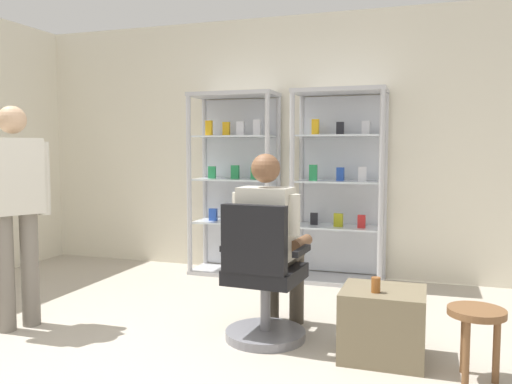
% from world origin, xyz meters
% --- Properties ---
extents(back_wall, '(6.00, 0.10, 2.70)m').
position_xyz_m(back_wall, '(0.00, 3.00, 1.35)').
color(back_wall, silver).
rests_on(back_wall, ground).
extents(display_cabinet_left, '(0.90, 0.45, 1.90)m').
position_xyz_m(display_cabinet_left, '(-0.55, 2.76, 0.96)').
color(display_cabinet_left, '#B7B7BC').
rests_on(display_cabinet_left, ground).
extents(display_cabinet_right, '(0.90, 0.45, 1.90)m').
position_xyz_m(display_cabinet_right, '(0.55, 2.76, 0.96)').
color(display_cabinet_right, '#B7B7BC').
rests_on(display_cabinet_right, ground).
extents(office_chair, '(0.58, 0.56, 0.96)m').
position_xyz_m(office_chair, '(0.33, 0.91, 0.39)').
color(office_chair, slate).
rests_on(office_chair, ground).
extents(seated_shopkeeper, '(0.51, 0.58, 1.29)m').
position_xyz_m(seated_shopkeeper, '(0.35, 1.08, 0.71)').
color(seated_shopkeeper, '#3F382D').
rests_on(seated_shopkeeper, ground).
extents(storage_crate, '(0.51, 0.46, 0.44)m').
position_xyz_m(storage_crate, '(1.14, 0.88, 0.22)').
color(storage_crate, '#72664C').
rests_on(storage_crate, ground).
extents(tea_glass, '(0.06, 0.06, 0.09)m').
position_xyz_m(tea_glass, '(1.10, 0.80, 0.49)').
color(tea_glass, brown).
rests_on(tea_glass, storage_crate).
extents(standing_customer, '(0.36, 0.48, 1.63)m').
position_xyz_m(standing_customer, '(-1.46, 0.61, 0.93)').
color(standing_customer, slate).
rests_on(standing_customer, ground).
extents(wooden_stool, '(0.32, 0.32, 0.42)m').
position_xyz_m(wooden_stool, '(1.67, 0.71, 0.34)').
color(wooden_stool, brown).
rests_on(wooden_stool, ground).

